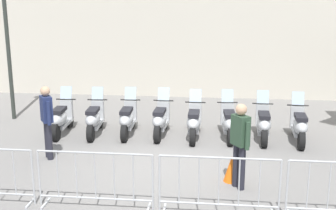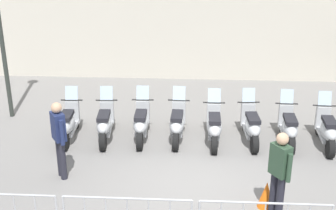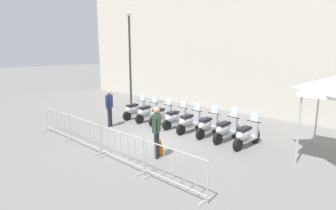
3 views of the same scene
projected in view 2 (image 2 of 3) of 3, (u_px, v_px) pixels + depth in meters
ground_plane at (195, 181)px, 9.77m from camera, size 120.00×120.00×0.00m
motorcycle_0 at (69, 123)px, 11.44m from camera, size 0.56×1.72×1.24m
motorcycle_1 at (105, 124)px, 11.44m from camera, size 0.56×1.72×1.24m
motorcycle_2 at (141, 123)px, 11.47m from camera, size 0.56×1.72×1.24m
motorcycle_3 at (177, 124)px, 11.43m from camera, size 0.56×1.73×1.24m
motorcycle_4 at (214, 126)px, 11.28m from camera, size 0.56×1.73×1.24m
motorcycle_5 at (251, 126)px, 11.31m from camera, size 0.56×1.72×1.24m
motorcycle_6 at (288, 127)px, 11.23m from camera, size 0.56×1.73×1.24m
motorcycle_7 at (327, 130)px, 11.10m from camera, size 0.56×1.73×1.24m
officer_near_row_end at (279, 171)px, 8.25m from camera, size 0.37×0.49×1.73m
officer_mid_plaza at (59, 136)px, 9.58m from camera, size 0.37×0.48×1.73m
traffic_cone at (266, 195)px, 8.80m from camera, size 0.32×0.32×0.55m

